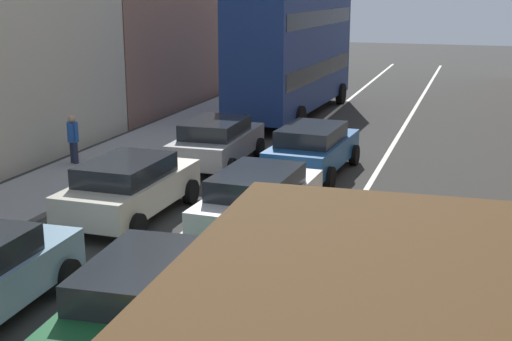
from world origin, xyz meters
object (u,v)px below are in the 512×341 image
Objects in this scene: hatchback_centre_lane_third at (259,199)px; sedan_left_lane_third at (130,186)px; sedan_right_lane_behind_truck at (399,263)px; pedestrian_near_kerb at (73,138)px; coupe_centre_lane_fourth at (313,148)px; sedan_left_lane_fourth at (217,141)px; bus_mid_queue_primary at (294,50)px; sedan_centre_lane_second at (150,298)px.

sedan_left_lane_third is at bearing 91.57° from hatchback_centre_lane_third.
sedan_right_lane_behind_truck is 12.70m from pedestrian_near_kerb.
coupe_centre_lane_fourth is 7.40m from pedestrian_near_kerb.
sedan_right_lane_behind_truck is at bearing -142.89° from sedan_left_lane_fourth.
sedan_right_lane_behind_truck is at bearing -157.10° from bus_mid_queue_primary.
bus_mid_queue_primary is at bearing 14.33° from hatchback_centre_lane_third.
hatchback_centre_lane_third is 3.29m from sedan_left_lane_third.
sedan_left_lane_fourth and sedan_right_lane_behind_truck have the same top height.
pedestrian_near_kerb reaches higher than hatchback_centre_lane_third.
hatchback_centre_lane_third and sedan_left_lane_third have the same top height.
bus_mid_queue_primary is at bearing -1.05° from sedan_left_lane_fourth.
sedan_left_lane_fourth is at bearing 11.86° from sedan_centre_lane_second.
sedan_left_lane_fourth is (0.18, 5.41, 0.00)m from sedan_left_lane_third.
sedan_centre_lane_second is 11.82m from pedestrian_near_kerb.
sedan_centre_lane_second is 1.02× the size of sedan_left_lane_third.
sedan_right_lane_behind_truck is at bearing -57.51° from sedan_centre_lane_second.
sedan_right_lane_behind_truck is (6.58, -8.31, 0.00)m from sedan_left_lane_fourth.
bus_mid_queue_primary reaches higher than sedan_centre_lane_second.
bus_mid_queue_primary reaches higher than pedestrian_near_kerb.
sedan_centre_lane_second and sedan_left_lane_fourth have the same top height.
sedan_right_lane_behind_truck is (3.47, -2.86, 0.00)m from hatchback_centre_lane_third.
pedestrian_near_kerb is at bearing 46.76° from sedan_left_lane_third.
bus_mid_queue_primary reaches higher than hatchback_centre_lane_third.
bus_mid_queue_primary reaches higher than sedan_right_lane_behind_truck.
sedan_right_lane_behind_truck is at bearing -127.25° from hatchback_centre_lane_third.
sedan_centre_lane_second and sedan_right_lane_behind_truck have the same top height.
pedestrian_near_kerb is (-4.17, -1.56, 0.15)m from sedan_left_lane_fourth.
sedan_left_lane_third is 7.36m from sedan_right_lane_behind_truck.
coupe_centre_lane_fourth is 9.00m from sedan_right_lane_behind_truck.
coupe_centre_lane_fourth is 10.02m from bus_mid_queue_primary.
sedan_right_lane_behind_truck is (3.51, -8.29, 0.00)m from coupe_centre_lane_fourth.
pedestrian_near_kerb reaches higher than coupe_centre_lane_fourth.
sedan_left_lane_third and sedan_right_lane_behind_truck have the same top height.
sedan_left_lane_fourth is at bearing 139.45° from pedestrian_near_kerb.
pedestrian_near_kerb is (-7.28, 3.89, 0.15)m from hatchback_centre_lane_third.
pedestrian_near_kerb is (-3.99, 3.85, 0.15)m from sedan_left_lane_third.
bus_mid_queue_primary is at bearing 21.84° from coupe_centre_lane_fourth.
hatchback_centre_lane_third and coupe_centre_lane_fourth have the same top height.
sedan_left_lane_third is at bearing 152.30° from coupe_centre_lane_fourth.
bus_mid_queue_primary reaches higher than coupe_centre_lane_fourth.
sedan_centre_lane_second is 5.44m from hatchback_centre_lane_third.
pedestrian_near_kerb is (-10.75, 6.75, 0.15)m from sedan_right_lane_behind_truck.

